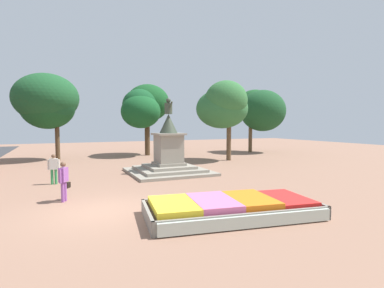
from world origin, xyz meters
The scene contains 9 objects.
ground_plane centered at (0.00, 0.00, 0.00)m, with size 83.41×83.41×0.00m, color #8C6651.
flower_planter centered at (3.80, -2.37, 0.28)m, with size 6.02×3.45×0.61m.
statue_monument centered at (4.91, 6.81, 0.99)m, with size 4.79×4.79×4.65m.
pedestrian_with_handbag centered at (-1.18, 1.99, 0.88)m, with size 0.46×0.67×1.58m.
pedestrian_near_planter centered at (-1.58, 5.89, 0.87)m, with size 0.57×0.26×1.53m.
park_tree_far_left centered at (-2.05, 17.11, 4.98)m, with size 5.23×4.88×7.25m.
park_tree_behind_statue centered at (11.21, 10.93, 4.56)m, with size 4.30×4.59×6.57m.
park_tree_far_right centered at (18.66, 15.86, 4.70)m, with size 5.02×5.33×6.85m.
park_tree_street_side centered at (6.39, 17.92, 4.81)m, with size 5.11×5.65×7.01m.
Camera 1 is at (-1.35, -10.67, 3.05)m, focal length 28.00 mm.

